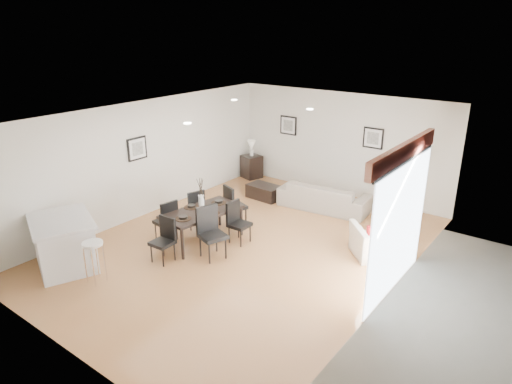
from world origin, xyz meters
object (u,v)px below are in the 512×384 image
Objects in this scene: coffee_table at (265,192)px; dining_chair_efar at (237,220)px; bar_stool at (93,248)px; dining_chair_enear at (210,229)px; kitchen_island at (64,243)px; dining_chair_head at (165,237)px; side_table at (252,167)px; dining_chair_foot at (233,203)px; sofa at (324,196)px; armchair at (380,242)px; dining_chair_wfar at (195,207)px; dining_table at (202,214)px; dining_chair_wnear at (167,219)px.

dining_chair_efar is at bearing -63.32° from coffee_table.
coffee_table is 5.16m from bar_stool.
dining_chair_enear is 2.72m from kitchen_island.
side_table is (-1.75, 5.01, -0.16)m from dining_chair_head.
dining_chair_foot is 0.56× the size of kitchen_island.
armchair is (2.08, -1.55, 0.00)m from sofa.
dining_chair_enear is at bearing -68.80° from coffee_table.
dining_chair_foot is at bearing -73.55° from coffee_table.
dining_chair_wfar is at bearing -27.59° from armchair.
dining_chair_head is 1.85m from kitchen_island.
dining_table reaches higher than side_table.
dining_chair_foot reaches higher than bar_stool.
side_table is at bearing -70.47° from armchair.
dining_chair_foot is at bearing 45.10° from dining_chair_efar.
armchair is at bearing 126.17° from dining_chair_wnear.
side_table is at bearing 46.80° from dining_chair_enear.
armchair is 4.01m from dining_chair_wfar.
dining_chair_head reaches higher than bar_stool.
side_table is (-1.32, 1.17, 0.16)m from coffee_table.
dining_chair_wnear is at bearing -75.18° from side_table.
dining_chair_head is at bearing -5.99° from armchair.
dining_chair_enear reaches higher than side_table.
dining_table is 4.36m from side_table.
dining_chair_wfar is at bearing 97.55° from kitchen_island.
armchair is 4.16m from dining_chair_head.
sofa is at bearing 72.22° from dining_chair_head.
armchair is 3.61m from dining_table.
sofa is 2.77m from dining_chair_efar.
dining_chair_enear is at bearing 45.72° from dining_chair_head.
bar_stool is at bearing -108.54° from dining_chair_head.
dining_chair_wnear is 1.16× the size of bar_stool.
dining_table is at bearing 111.71° from dining_chair_foot.
sofa is 3.34m from dining_table.
dining_table is at bearing -77.61° from coffee_table.
kitchen_island is at bearing -111.30° from dining_table.
dining_chair_enear is at bearing 63.57° from bar_stool.
dining_chair_head is (-0.59, -1.45, -0.01)m from dining_chair_efar.
kitchen_island is (-2.49, -5.44, 0.16)m from sofa.
kitchen_island reaches higher than armchair.
dining_chair_enear reaches higher than coffee_table.
dining_table is 1.06× the size of kitchen_island.
armchair is 1.13× the size of dining_chair_wfar.
kitchen_island is at bearing 180.00° from bar_stool.
side_table is 0.40× the size of kitchen_island.
side_table is (-1.73, 2.95, -0.18)m from dining_chair_foot.
dining_chair_wnear is 1.01× the size of dining_chair_wfar.
sofa is at bearing 88.21° from kitchen_island.
bar_stool is at bearing 23.11° from dining_chair_wfar.
armchair is 0.98× the size of dining_chair_enear.
dining_chair_foot is 3.60m from kitchen_island.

